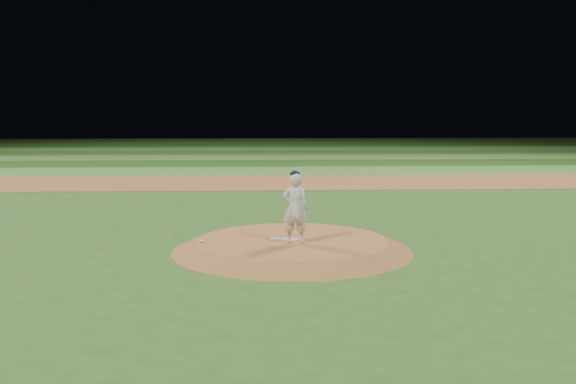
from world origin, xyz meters
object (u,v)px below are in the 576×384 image
Objects in this scene: pitchers_mound at (292,245)px; pitching_rubber at (284,239)px; rosin_bag at (202,241)px; pitcher_on_mound at (295,208)px.

pitching_rubber is at bearing -170.68° from pitchers_mound.
rosin_bag reaches higher than pitching_rubber.
pitcher_on_mound is at bearing -5.24° from rosin_bag.
pitchers_mound is 1.01m from pitcher_on_mound.
pitching_rubber is 0.90m from pitcher_on_mound.
rosin_bag is (-1.87, -0.17, 0.01)m from pitching_rubber.
pitchers_mound is 3.37× the size of pitcher_on_mound.
pitcher_on_mound is (0.04, -0.39, 0.93)m from pitchers_mound.
pitcher_on_mound is (2.09, -0.19, 0.78)m from rosin_bag.
pitcher_on_mound reaches higher than rosin_bag.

